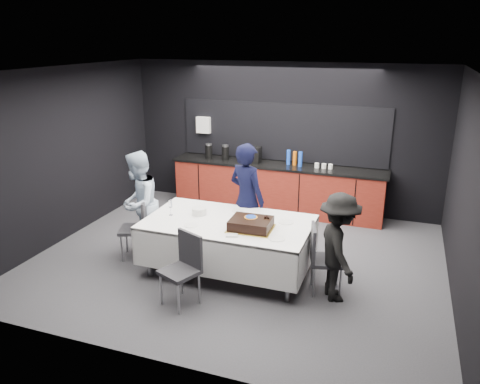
{
  "coord_description": "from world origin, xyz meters",
  "views": [
    {
      "loc": [
        2.19,
        -6.07,
        3.24
      ],
      "look_at": [
        0.0,
        0.1,
        1.05
      ],
      "focal_mm": 35.0,
      "sensor_mm": 36.0,
      "label": 1
    }
  ],
  "objects_px": {
    "cake_assembly": "(251,224)",
    "chair_near": "(184,264)",
    "chair_left": "(139,224)",
    "person_right": "(338,248)",
    "champagne_flute": "(170,205)",
    "chair_right": "(321,254)",
    "person_left": "(139,204)",
    "person_center": "(247,199)",
    "plate_stack": "(199,211)",
    "party_table": "(228,230)"
  },
  "relations": [
    {
      "from": "champagne_flute",
      "to": "person_right",
      "type": "bearing_deg",
      "value": -3.36
    },
    {
      "from": "chair_near",
      "to": "person_right",
      "type": "xyz_separation_m",
      "value": [
        1.8,
        0.74,
        0.18
      ]
    },
    {
      "from": "person_left",
      "to": "chair_left",
      "type": "bearing_deg",
      "value": 16.53
    },
    {
      "from": "plate_stack",
      "to": "champagne_flute",
      "type": "xyz_separation_m",
      "value": [
        -0.37,
        -0.17,
        0.11
      ]
    },
    {
      "from": "cake_assembly",
      "to": "person_center",
      "type": "distance_m",
      "value": 0.96
    },
    {
      "from": "chair_right",
      "to": "person_center",
      "type": "relative_size",
      "value": 0.53
    },
    {
      "from": "champagne_flute",
      "to": "person_center",
      "type": "relative_size",
      "value": 0.13
    },
    {
      "from": "cake_assembly",
      "to": "champagne_flute",
      "type": "height_order",
      "value": "champagne_flute"
    },
    {
      "from": "chair_near",
      "to": "person_right",
      "type": "distance_m",
      "value": 1.95
    },
    {
      "from": "cake_assembly",
      "to": "person_right",
      "type": "relative_size",
      "value": 0.42
    },
    {
      "from": "chair_right",
      "to": "chair_near",
      "type": "bearing_deg",
      "value": -151.96
    },
    {
      "from": "plate_stack",
      "to": "person_center",
      "type": "height_order",
      "value": "person_center"
    },
    {
      "from": "plate_stack",
      "to": "person_left",
      "type": "height_order",
      "value": "person_left"
    },
    {
      "from": "plate_stack",
      "to": "person_left",
      "type": "bearing_deg",
      "value": 178.09
    },
    {
      "from": "person_center",
      "to": "person_right",
      "type": "relative_size",
      "value": 1.22
    },
    {
      "from": "champagne_flute",
      "to": "person_left",
      "type": "height_order",
      "value": "person_left"
    },
    {
      "from": "chair_right",
      "to": "person_right",
      "type": "distance_m",
      "value": 0.3
    },
    {
      "from": "party_table",
      "to": "plate_stack",
      "type": "xyz_separation_m",
      "value": [
        -0.49,
        0.1,
        0.19
      ]
    },
    {
      "from": "chair_right",
      "to": "person_left",
      "type": "height_order",
      "value": "person_left"
    },
    {
      "from": "party_table",
      "to": "chair_near",
      "type": "relative_size",
      "value": 2.51
    },
    {
      "from": "chair_left",
      "to": "champagne_flute",
      "type": "bearing_deg",
      "value": -5.13
    },
    {
      "from": "champagne_flute",
      "to": "chair_near",
      "type": "relative_size",
      "value": 0.24
    },
    {
      "from": "chair_right",
      "to": "person_right",
      "type": "height_order",
      "value": "person_right"
    },
    {
      "from": "party_table",
      "to": "chair_near",
      "type": "height_order",
      "value": "chair_near"
    },
    {
      "from": "champagne_flute",
      "to": "chair_left",
      "type": "bearing_deg",
      "value": 174.87
    },
    {
      "from": "chair_near",
      "to": "person_left",
      "type": "height_order",
      "value": "person_left"
    },
    {
      "from": "chair_left",
      "to": "person_right",
      "type": "height_order",
      "value": "person_right"
    },
    {
      "from": "person_center",
      "to": "person_left",
      "type": "bearing_deg",
      "value": 43.41
    },
    {
      "from": "cake_assembly",
      "to": "chair_near",
      "type": "distance_m",
      "value": 1.05
    },
    {
      "from": "chair_near",
      "to": "chair_left",
      "type": "bearing_deg",
      "value": 142.42
    },
    {
      "from": "chair_left",
      "to": "chair_near",
      "type": "height_order",
      "value": "same"
    },
    {
      "from": "champagne_flute",
      "to": "party_table",
      "type": "bearing_deg",
      "value": 4.49
    },
    {
      "from": "champagne_flute",
      "to": "chair_right",
      "type": "xyz_separation_m",
      "value": [
        2.2,
        -0.04,
        -0.4
      ]
    },
    {
      "from": "cake_assembly",
      "to": "person_left",
      "type": "relative_size",
      "value": 0.37
    },
    {
      "from": "chair_left",
      "to": "cake_assembly",
      "type": "bearing_deg",
      "value": -4.62
    },
    {
      "from": "party_table",
      "to": "person_right",
      "type": "bearing_deg",
      "value": -7.62
    },
    {
      "from": "cake_assembly",
      "to": "chair_right",
      "type": "bearing_deg",
      "value": 3.06
    },
    {
      "from": "party_table",
      "to": "chair_right",
      "type": "xyz_separation_m",
      "value": [
        1.34,
        -0.11,
        -0.11
      ]
    },
    {
      "from": "champagne_flute",
      "to": "person_left",
      "type": "xyz_separation_m",
      "value": [
        -0.65,
        0.2,
        -0.13
      ]
    },
    {
      "from": "party_table",
      "to": "chair_left",
      "type": "height_order",
      "value": "chair_left"
    },
    {
      "from": "plate_stack",
      "to": "chair_left",
      "type": "bearing_deg",
      "value": -173.21
    },
    {
      "from": "party_table",
      "to": "chair_near",
      "type": "distance_m",
      "value": 0.98
    },
    {
      "from": "party_table",
      "to": "person_right",
      "type": "relative_size",
      "value": 1.63
    },
    {
      "from": "chair_left",
      "to": "person_right",
      "type": "bearing_deg",
      "value": -3.7
    },
    {
      "from": "person_left",
      "to": "chair_right",
      "type": "bearing_deg",
      "value": 75.19
    },
    {
      "from": "cake_assembly",
      "to": "chair_near",
      "type": "relative_size",
      "value": 0.65
    },
    {
      "from": "champagne_flute",
      "to": "plate_stack",
      "type": "bearing_deg",
      "value": 23.92
    },
    {
      "from": "chair_left",
      "to": "person_center",
      "type": "distance_m",
      "value": 1.68
    },
    {
      "from": "cake_assembly",
      "to": "person_right",
      "type": "xyz_separation_m",
      "value": [
        1.18,
        -0.05,
        -0.14
      ]
    },
    {
      "from": "chair_right",
      "to": "party_table",
      "type": "bearing_deg",
      "value": 175.21
    }
  ]
}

